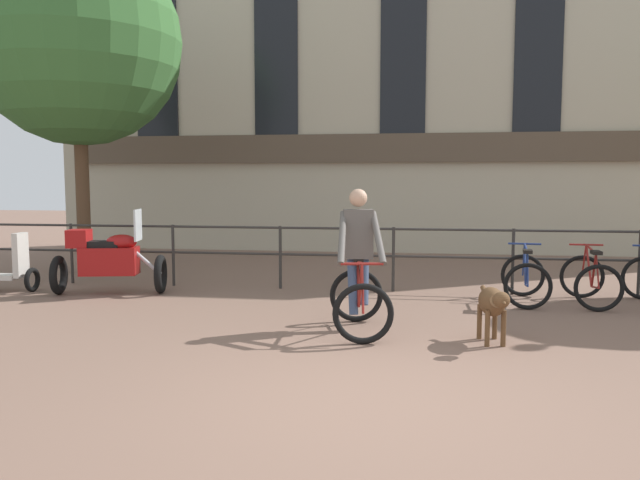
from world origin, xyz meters
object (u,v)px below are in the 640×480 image
object	(u,v)px
cyclist_with_bike	(359,267)
parked_bicycle_mid_left	(590,280)
parked_bicycle_near_lamp	(525,279)
dog	(493,303)
parked_motorcycle	(108,259)

from	to	relation	value
cyclist_with_bike	parked_bicycle_mid_left	xyz separation A→B (m)	(3.19, 2.03, -0.41)
parked_bicycle_near_lamp	dog	bearing A→B (deg)	78.50
parked_motorcycle	cyclist_with_bike	bearing A→B (deg)	-125.51
dog	parked_bicycle_mid_left	world-z (taller)	parked_bicycle_mid_left
parked_motorcycle	dog	bearing A→B (deg)	-123.68
parked_motorcycle	parked_bicycle_near_lamp	bearing A→B (deg)	-100.04
cyclist_with_bike	parked_motorcycle	xyz separation A→B (m)	(-4.15, 1.78, -0.20)
cyclist_with_bike	parked_motorcycle	size ratio (longest dim) A/B	0.94
dog	parked_motorcycle	distance (m)	6.09
dog	parked_motorcycle	xyz separation A→B (m)	(-5.67, 2.22, 0.11)
cyclist_with_bike	parked_motorcycle	world-z (taller)	cyclist_with_bike
dog	parked_bicycle_mid_left	distance (m)	2.98
parked_bicycle_near_lamp	parked_motorcycle	bearing A→B (deg)	7.77
cyclist_with_bike	parked_bicycle_mid_left	bearing A→B (deg)	23.23
dog	parked_motorcycle	world-z (taller)	parked_motorcycle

